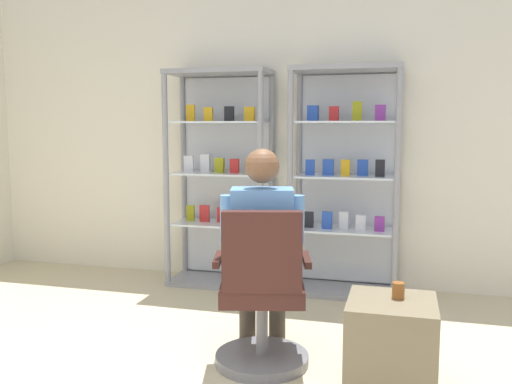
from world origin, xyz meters
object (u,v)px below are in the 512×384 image
display_cabinet_right (345,180)px  seated_shopkeeper (262,243)px  tea_glass (398,290)px  office_chair (262,303)px  storage_crate (391,345)px  display_cabinet_left (222,177)px

display_cabinet_right → seated_shopkeeper: (-0.34, -1.49, -0.25)m
display_cabinet_right → tea_glass: (0.47, -1.68, -0.42)m
office_chair → storage_crate: bearing=-6.1°
seated_shopkeeper → storage_crate: size_ratio=2.60×
seated_shopkeeper → tea_glass: 0.85m
display_cabinet_left → office_chair: (0.80, -1.65, -0.57)m
display_cabinet_left → tea_glass: bearing=-47.1°
tea_glass → office_chair: bearing=177.5°
display_cabinet_left → tea_glass: size_ratio=21.70×
office_chair → display_cabinet_right: bearing=79.7°
storage_crate → display_cabinet_left: bearing=131.6°
display_cabinet_right → storage_crate: display_cabinet_right is taller
storage_crate → tea_glass: bearing=56.6°
display_cabinet_left → office_chair: size_ratio=1.98×
display_cabinet_left → display_cabinet_right: size_ratio=1.00×
storage_crate → office_chair: bearing=173.9°
display_cabinet_left → storage_crate: 2.42m
display_cabinet_right → office_chair: (-0.30, -1.65, -0.57)m
office_chair → storage_crate: size_ratio=1.93×
display_cabinet_right → display_cabinet_left: bearing=179.9°
display_cabinet_right → storage_crate: size_ratio=3.82×
tea_glass → storage_crate: bearing=-123.4°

